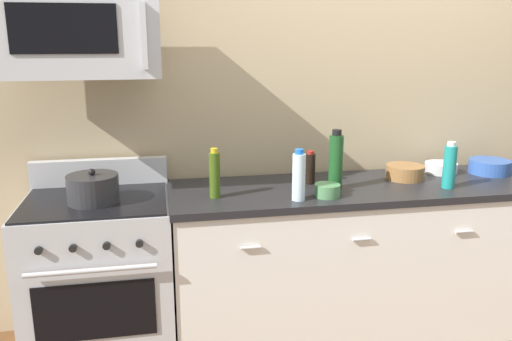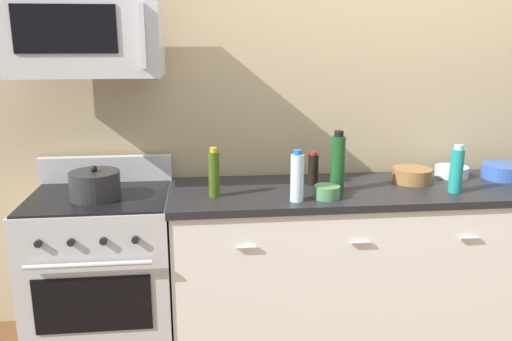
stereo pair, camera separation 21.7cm
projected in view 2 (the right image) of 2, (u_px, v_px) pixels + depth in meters
ground_plane at (385, 330)px, 3.19m from camera, size 6.77×6.77×0.00m
back_wall at (376, 102)px, 3.25m from camera, size 5.64×0.10×2.70m
counter_unit at (390, 261)px, 3.07m from camera, size 2.55×0.66×0.92m
range_oven at (104, 273)px, 2.90m from camera, size 0.76×0.69×1.07m
microwave at (87, 36)px, 2.63m from camera, size 0.74×0.44×0.40m
bottle_wine_green at (338, 163)px, 2.83m from camera, size 0.08×0.08×0.34m
bottle_olive_oil at (214, 173)px, 2.74m from camera, size 0.06×0.06×0.27m
bottle_sparkling_teal at (456, 170)px, 2.82m from camera, size 0.07×0.07×0.26m
bottle_water_clear at (297, 177)px, 2.67m from camera, size 0.07×0.07×0.27m
bottle_soy_sauce_dark at (313, 169)px, 2.97m from camera, size 0.06×0.06×0.19m
bowl_steel_prep at (452, 171)px, 3.16m from camera, size 0.20×0.20×0.06m
bowl_wooden_salad at (412, 175)px, 3.04m from camera, size 0.23×0.23×0.08m
bowl_blue_mixing at (503, 171)px, 3.12m from camera, size 0.25×0.25×0.08m
bowl_green_glaze at (327, 192)px, 2.74m from camera, size 0.14×0.14×0.07m
stockpot at (95, 185)px, 2.72m from camera, size 0.26×0.26×0.18m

